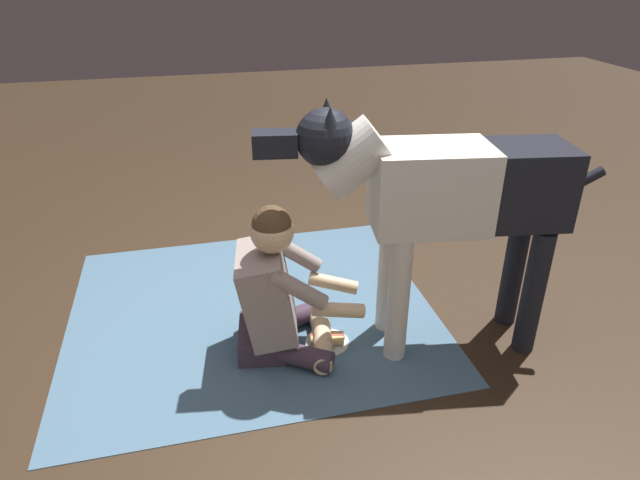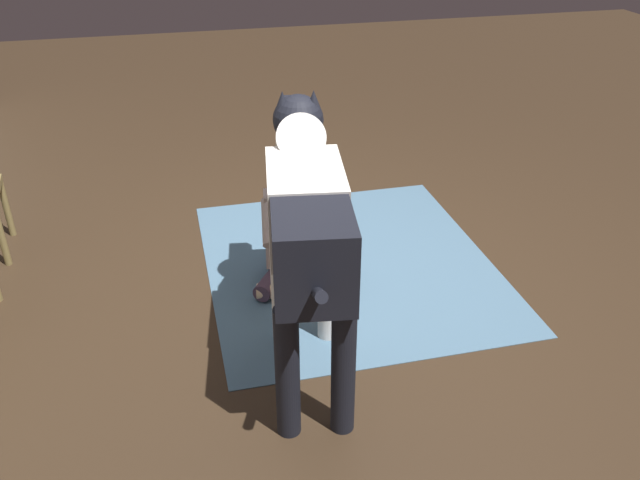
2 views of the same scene
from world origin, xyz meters
The scene contains 5 objects.
ground_plane centered at (0.00, 0.00, 0.00)m, with size 14.59×14.59×0.00m, color #342518.
area_rug centered at (0.14, -0.17, 0.00)m, with size 2.06×1.83×0.01m, color slate.
person_sitting_on_floor centered at (0.04, 0.19, 0.33)m, with size 0.68×0.57×0.81m.
large_dog centered at (-0.75, 0.31, 0.84)m, with size 1.66×0.48×1.29m.
hot_dog_on_plate centered at (-0.22, 0.23, 0.03)m, with size 0.23×0.23×0.06m.
Camera 2 is at (-3.42, 0.89, 2.30)m, focal length 37.27 mm.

